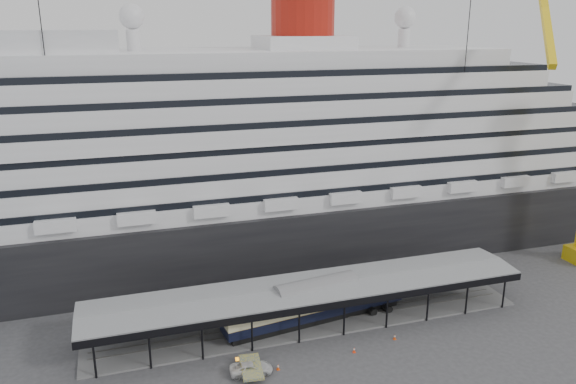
# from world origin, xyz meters

# --- Properties ---
(ground) EXTENTS (200.00, 200.00, 0.00)m
(ground) POSITION_xyz_m (0.00, 0.00, 0.00)
(ground) COLOR #3C3C3F
(ground) RESTS_ON ground
(cruise_ship) EXTENTS (130.00, 30.00, 43.90)m
(cruise_ship) POSITION_xyz_m (0.05, 32.00, 18.35)
(cruise_ship) COLOR black
(cruise_ship) RESTS_ON ground
(platform_canopy) EXTENTS (56.00, 9.18, 5.30)m
(platform_canopy) POSITION_xyz_m (0.00, 5.00, 2.36)
(platform_canopy) COLOR slate
(platform_canopy) RESTS_ON ground
(port_truck) EXTENTS (4.89, 2.68, 1.30)m
(port_truck) POSITION_xyz_m (-9.87, -3.43, 0.65)
(port_truck) COLOR silver
(port_truck) RESTS_ON ground
(pullman_carriage) EXTENTS (24.81, 6.56, 24.16)m
(pullman_carriage) POSITION_xyz_m (0.70, 5.00, 2.91)
(pullman_carriage) COLOR black
(pullman_carriage) RESTS_ON ground
(traffic_cone_left) EXTENTS (0.40, 0.40, 0.69)m
(traffic_cone_left) POSITION_xyz_m (-6.86, -3.60, 0.34)
(traffic_cone_left) COLOR #F04C0D
(traffic_cone_left) RESTS_ON ground
(traffic_cone_mid) EXTENTS (0.38, 0.38, 0.68)m
(traffic_cone_mid) POSITION_xyz_m (2.53, -3.01, 0.34)
(traffic_cone_mid) COLOR #FB370D
(traffic_cone_mid) RESTS_ON ground
(traffic_cone_right) EXTENTS (0.39, 0.39, 0.68)m
(traffic_cone_right) POSITION_xyz_m (8.37, -1.90, 0.34)
(traffic_cone_right) COLOR #E0470C
(traffic_cone_right) RESTS_ON ground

